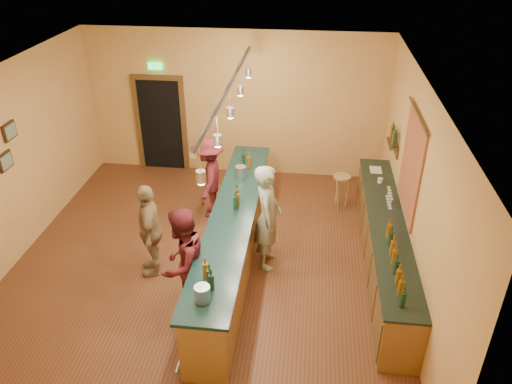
# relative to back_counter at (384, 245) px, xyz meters

# --- Properties ---
(floor) EXTENTS (7.00, 7.00, 0.00)m
(floor) POSITION_rel_back_counter_xyz_m (-2.97, -0.18, -0.49)
(floor) COLOR #5A2A19
(floor) RESTS_ON ground
(ceiling) EXTENTS (6.50, 7.00, 0.02)m
(ceiling) POSITION_rel_back_counter_xyz_m (-2.97, -0.18, 2.71)
(ceiling) COLOR silver
(ceiling) RESTS_ON wall_back
(wall_back) EXTENTS (6.50, 0.02, 3.20)m
(wall_back) POSITION_rel_back_counter_xyz_m (-2.97, 3.32, 1.11)
(wall_back) COLOR tan
(wall_back) RESTS_ON floor
(wall_front) EXTENTS (6.50, 0.02, 3.20)m
(wall_front) POSITION_rel_back_counter_xyz_m (-2.97, -3.68, 1.11)
(wall_front) COLOR tan
(wall_front) RESTS_ON floor
(wall_left) EXTENTS (0.02, 7.00, 3.20)m
(wall_left) POSITION_rel_back_counter_xyz_m (-6.22, -0.18, 1.11)
(wall_left) COLOR tan
(wall_left) RESTS_ON floor
(wall_right) EXTENTS (0.02, 7.00, 3.20)m
(wall_right) POSITION_rel_back_counter_xyz_m (0.28, -0.18, 1.11)
(wall_right) COLOR tan
(wall_right) RESTS_ON floor
(doorway) EXTENTS (1.15, 0.09, 2.48)m
(doorway) POSITION_rel_back_counter_xyz_m (-4.67, 3.30, 0.64)
(doorway) COLOR black
(doorway) RESTS_ON wall_back
(tapestry) EXTENTS (0.03, 1.40, 1.60)m
(tapestry) POSITION_rel_back_counter_xyz_m (0.26, 0.22, 1.36)
(tapestry) COLOR maroon
(tapestry) RESTS_ON wall_right
(bottle_shelf) EXTENTS (0.17, 0.55, 0.54)m
(bottle_shelf) POSITION_rel_back_counter_xyz_m (0.20, 1.72, 1.18)
(bottle_shelf) COLOR #462B15
(bottle_shelf) RESTS_ON wall_right
(back_counter) EXTENTS (0.60, 4.55, 1.27)m
(back_counter) POSITION_rel_back_counter_xyz_m (0.00, 0.00, 0.00)
(back_counter) COLOR brown
(back_counter) RESTS_ON floor
(tasting_bar) EXTENTS (0.73, 5.10, 1.38)m
(tasting_bar) POSITION_rel_back_counter_xyz_m (-2.48, -0.18, 0.12)
(tasting_bar) COLOR brown
(tasting_bar) RESTS_ON floor
(pendant_track) EXTENTS (0.11, 4.60, 0.50)m
(pendant_track) POSITION_rel_back_counter_xyz_m (-2.48, -0.18, 2.50)
(pendant_track) COLOR silver
(pendant_track) RESTS_ON ceiling
(bartender) EXTENTS (0.46, 0.69, 1.85)m
(bartender) POSITION_rel_back_counter_xyz_m (-1.93, -0.07, 0.44)
(bartender) COLOR gray
(bartender) RESTS_ON floor
(customer_a) EXTENTS (0.92, 1.03, 1.75)m
(customer_a) POSITION_rel_back_counter_xyz_m (-3.03, -1.35, 0.39)
(customer_a) COLOR #59191E
(customer_a) RESTS_ON floor
(customer_b) EXTENTS (0.63, 1.02, 1.63)m
(customer_b) POSITION_rel_back_counter_xyz_m (-3.79, -0.49, 0.33)
(customer_b) COLOR #997A51
(customer_b) RESTS_ON floor
(customer_c) EXTENTS (0.64, 1.07, 1.62)m
(customer_c) POSITION_rel_back_counter_xyz_m (-3.21, 1.39, 0.32)
(customer_c) COLOR #59191E
(customer_c) RESTS_ON floor
(bar_stool) EXTENTS (0.34, 0.34, 0.71)m
(bar_stool) POSITION_rel_back_counter_xyz_m (-0.64, 1.95, 0.08)
(bar_stool) COLOR olive
(bar_stool) RESTS_ON floor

